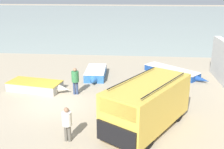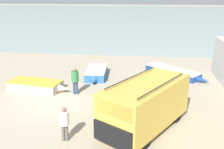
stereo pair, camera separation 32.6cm
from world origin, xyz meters
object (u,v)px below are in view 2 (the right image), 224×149
fisherman_1 (75,78)px  fishing_rowboat_0 (174,72)px  parked_van (145,104)px  fisherman_0 (64,121)px  fishing_rowboat_1 (37,85)px  fishing_rowboat_2 (96,73)px

fisherman_1 → fishing_rowboat_0: bearing=-60.9°
parked_van → fishing_rowboat_0: 8.86m
fisherman_0 → fisherman_1: bearing=-167.3°
parked_van → fishing_rowboat_1: bearing=-88.9°
fishing_rowboat_2 → fisherman_0: fisherman_0 is taller
fishing_rowboat_1 → fisherman_0: size_ratio=2.66×
parked_van → fisherman_0: bearing=-34.3°
fishing_rowboat_1 → fisherman_1: 2.89m
fishing_rowboat_0 → fishing_rowboat_1: size_ratio=1.06×
parked_van → fishing_rowboat_2: parked_van is taller
fishing_rowboat_0 → fisherman_1: fisherman_1 is taller
parked_van → fishing_rowboat_2: bearing=-121.4°
fisherman_0 → fisherman_1: (-0.85, 5.39, 0.08)m
fisherman_0 → fisherman_1: size_ratio=0.92×
fishing_rowboat_0 → fisherman_1: bearing=-103.8°
fishing_rowboat_2 → fishing_rowboat_0: bearing=98.4°
fishing_rowboat_0 → fisherman_1: (-6.77, -4.60, 0.81)m
fishing_rowboat_0 → fishing_rowboat_1: fishing_rowboat_1 is taller
parked_van → fishing_rowboat_0: bearing=-163.4°
fishing_rowboat_2 → fisherman_1: fisherman_1 is taller
fishing_rowboat_1 → fisherman_0: bearing=-48.6°
parked_van → fishing_rowboat_0: (2.38, 8.47, -1.03)m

